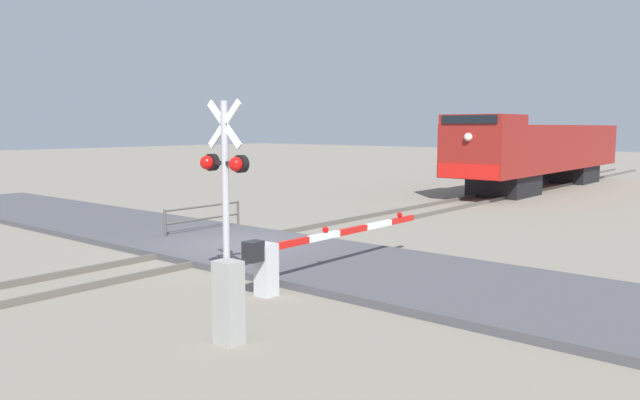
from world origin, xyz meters
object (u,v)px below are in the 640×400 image
locomotive (540,150)px  crossing_signal (224,176)px  utility_cabinet (229,302)px  guard_railing (204,215)px  crossing_gate (295,253)px

locomotive → crossing_signal: 25.63m
locomotive → utility_cabinet: bearing=-79.0°
crossing_signal → utility_cabinet: crossing_signal is taller
crossing_signal → guard_railing: crossing_signal is taller
locomotive → crossing_gate: (3.83, -24.07, -1.36)m
crossing_gate → locomotive: bearing=99.0°
guard_railing → crossing_signal: bearing=-35.9°
utility_cabinet → guard_railing: size_ratio=0.44×
utility_cabinet → guard_railing: 9.82m
locomotive → crossing_signal: locomotive is taller
locomotive → guard_railing: locomotive is taller
locomotive → crossing_gate: size_ratio=2.95×
crossing_gate → guard_railing: bearing=156.2°
crossing_signal → guard_railing: size_ratio=1.31×
locomotive → utility_cabinet: size_ratio=13.60×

